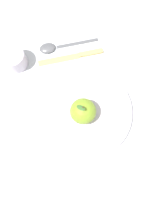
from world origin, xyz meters
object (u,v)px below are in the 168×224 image
object	(u,v)px
knife	(75,56)
cup	(13,59)
apple	(82,111)
spoon	(53,47)
dinner_plate	(84,113)

from	to	relation	value
knife	cup	bearing A→B (deg)	3.92
apple	spoon	bearing A→B (deg)	-70.17
spoon	apple	bearing A→B (deg)	109.83
knife	dinner_plate	bearing A→B (deg)	95.53
apple	knife	distance (m)	0.19
spoon	cup	bearing A→B (deg)	20.95
cup	spoon	size ratio (longest dim) A/B	0.38
knife	spoon	xyz separation A→B (m)	(0.07, -0.03, 0.00)
apple	spoon	xyz separation A→B (m)	(0.08, -0.21, -0.05)
cup	knife	world-z (taller)	cup
cup	dinner_plate	bearing A→B (deg)	140.14
apple	cup	world-z (taller)	apple
cup	spoon	bearing A→B (deg)	-159.05
dinner_plate	spoon	xyz separation A→B (m)	(0.08, -0.21, -0.00)
dinner_plate	knife	bearing A→B (deg)	-84.47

